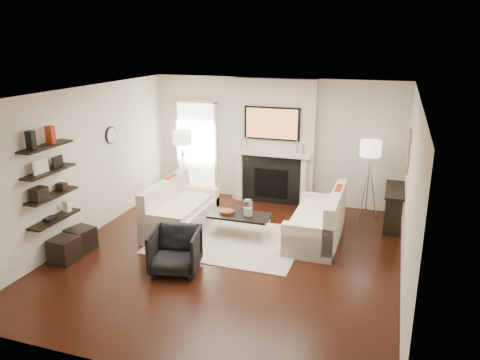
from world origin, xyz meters
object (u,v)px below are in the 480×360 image
(coffee_table, at_px, (240,216))
(loveseat_right_base, at_px, (315,229))
(lamp_left_shade, at_px, (182,138))
(armchair, at_px, (175,249))
(lamp_right_shade, at_px, (371,148))
(loveseat_left_base, at_px, (182,219))
(ottoman_near, at_px, (81,239))

(coffee_table, bearing_deg, loveseat_right_base, 11.10)
(lamp_left_shade, bearing_deg, armchair, -67.35)
(lamp_right_shade, bearing_deg, lamp_left_shade, -176.55)
(loveseat_right_base, height_order, coffee_table, same)
(loveseat_left_base, xyz_separation_m, armchair, (0.62, -1.53, 0.16))
(loveseat_right_base, relative_size, lamp_left_shade, 4.50)
(lamp_right_shade, bearing_deg, loveseat_right_base, -119.67)
(loveseat_right_base, distance_m, lamp_right_shade, 2.01)
(ottoman_near, bearing_deg, loveseat_right_base, 24.36)
(armchair, relative_size, lamp_left_shade, 1.87)
(loveseat_left_base, xyz_separation_m, loveseat_right_base, (2.49, 0.31, 0.00))
(coffee_table, xyz_separation_m, lamp_right_shade, (2.13, 1.64, 1.05))
(lamp_left_shade, height_order, lamp_right_shade, same)
(coffee_table, height_order, armchair, armchair)
(coffee_table, bearing_deg, armchair, -108.53)
(loveseat_right_base, height_order, ottoman_near, loveseat_right_base)
(coffee_table, bearing_deg, lamp_left_shade, 141.72)
(loveseat_right_base, bearing_deg, loveseat_left_base, -172.85)
(loveseat_left_base, relative_size, loveseat_right_base, 1.00)
(coffee_table, height_order, ottoman_near, coffee_table)
(lamp_right_shade, bearing_deg, ottoman_near, -145.86)
(loveseat_left_base, bearing_deg, loveseat_right_base, 7.15)
(ottoman_near, bearing_deg, lamp_left_shade, 77.64)
(loveseat_left_base, height_order, lamp_right_shade, lamp_right_shade)
(loveseat_right_base, xyz_separation_m, coffee_table, (-1.34, -0.26, 0.19))
(loveseat_right_base, bearing_deg, lamp_left_shade, 159.96)
(loveseat_left_base, relative_size, lamp_right_shade, 4.50)
(loveseat_left_base, bearing_deg, coffee_table, 2.45)
(loveseat_right_base, relative_size, coffee_table, 1.64)
(armchair, bearing_deg, lamp_right_shade, 38.32)
(loveseat_left_base, bearing_deg, lamp_right_shade, 27.22)
(armchair, distance_m, lamp_left_shade, 3.41)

